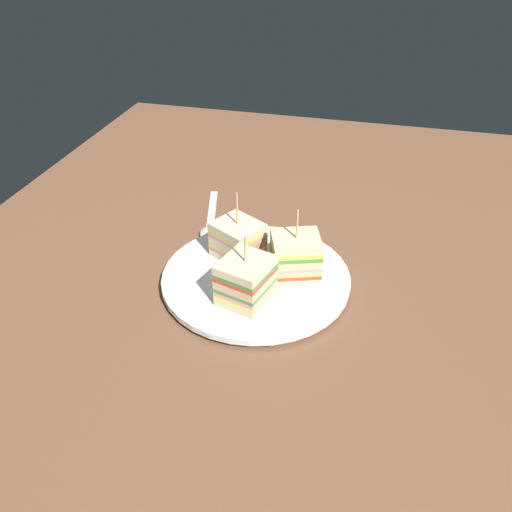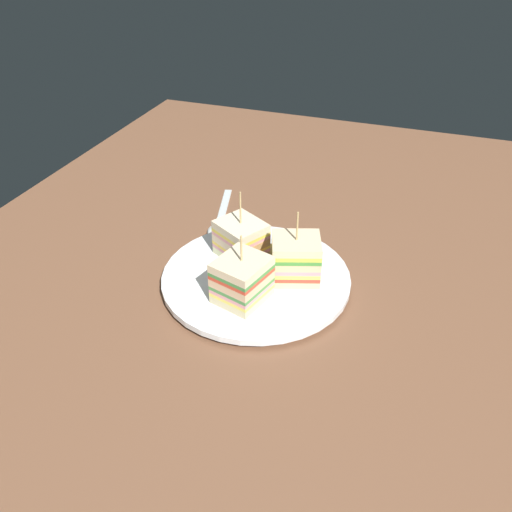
{
  "view_description": "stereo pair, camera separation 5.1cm",
  "coord_description": "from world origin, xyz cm",
  "views": [
    {
      "loc": [
        -52.64,
        -13.35,
        42.32
      ],
      "look_at": [
        0.0,
        0.0,
        4.48
      ],
      "focal_mm": 36.42,
      "sensor_mm": 36.0,
      "label": 1
    },
    {
      "loc": [
        -51.17,
        -18.21,
        42.32
      ],
      "look_at": [
        0.0,
        0.0,
        4.48
      ],
      "focal_mm": 36.42,
      "sensor_mm": 36.0,
      "label": 2
    }
  ],
  "objects": [
    {
      "name": "plate",
      "position": [
        0.0,
        0.0,
        0.9
      ],
      "size": [
        24.68,
        24.68,
        1.48
      ],
      "color": "silver",
      "rests_on": "ground_plane"
    },
    {
      "name": "sandwich_wedge_1",
      "position": [
        1.3,
        -4.85,
        4.34
      ],
      "size": [
        7.04,
        7.51,
        9.67
      ],
      "rotation": [
        0.0,
        0.0,
        8.18
      ],
      "color": "#D7C186",
      "rests_on": "plate"
    },
    {
      "name": "sandwich_wedge_0",
      "position": [
        -5.01,
        0.26,
        4.29
      ],
      "size": [
        7.38,
        6.96,
        9.11
      ],
      "rotation": [
        0.0,
        0.0,
        6.0
      ],
      "color": "beige",
      "rests_on": "plate"
    },
    {
      "name": "spoon",
      "position": [
        11.65,
        10.31,
        0.4
      ],
      "size": [
        16.03,
        6.04,
        1.0
      ],
      "rotation": [
        0.0,
        0.0,
        3.4
      ],
      "color": "silver",
      "rests_on": "ground_plane"
    },
    {
      "name": "ground_plane",
      "position": [
        0.0,
        0.0,
        -0.9
      ],
      "size": [
        127.45,
        92.96,
        1.8
      ],
      "primitive_type": "cube",
      "color": "brown"
    },
    {
      "name": "sandwich_wedge_2",
      "position": [
        3.66,
        3.42,
        4.03
      ],
      "size": [
        7.61,
        7.92,
        9.71
      ],
      "rotation": [
        0.0,
        0.0,
        10.48
      ],
      "color": "beige",
      "rests_on": "plate"
    }
  ]
}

